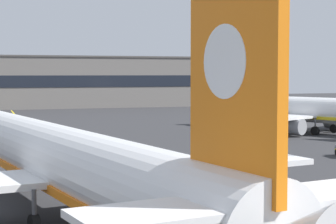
{
  "coord_description": "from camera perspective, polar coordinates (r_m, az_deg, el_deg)",
  "views": [
    {
      "loc": [
        -8.18,
        -21.75,
        8.39
      ],
      "look_at": [
        4.46,
        15.1,
        5.9
      ],
      "focal_mm": 64.61,
      "sensor_mm": 36.0,
      "label": 1
    }
  ],
  "objects": [
    {
      "name": "taxiway_centreline",
      "position": [
        53.06,
        -9.87,
        -5.5
      ],
      "size": [
        5.44,
        179.94,
        0.01
      ],
      "primitive_type": "cube",
      "rotation": [
        0.0,
        0.0,
        -0.03
      ],
      "color": "yellow",
      "rests_on": "ground"
    },
    {
      "name": "airliner_foreground",
      "position": [
        33.71,
        -9.15,
        -4.96
      ],
      "size": [
        32.35,
        41.37,
        11.65
      ],
      "color": "white",
      "rests_on": "ground"
    },
    {
      "name": "airliner_background",
      "position": [
        87.29,
        13.62,
        0.11
      ],
      "size": [
        29.05,
        36.39,
        10.92
      ],
      "color": "white",
      "rests_on": "ground"
    },
    {
      "name": "safety_cone_by_nose_gear",
      "position": [
        49.93,
        -12.2,
        -5.8
      ],
      "size": [
        0.44,
        0.44,
        0.55
      ],
      "color": "orange",
      "rests_on": "ground"
    }
  ]
}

